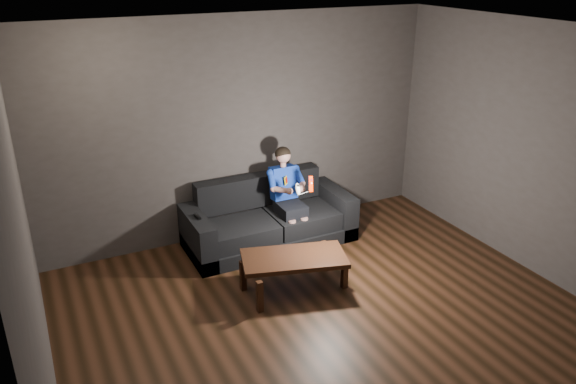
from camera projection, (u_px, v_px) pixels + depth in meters
floor at (347, 336)px, 5.24m from camera, size 5.00×5.00×0.00m
back_wall at (242, 129)px, 6.77m from camera, size 5.00×0.04×2.70m
left_wall at (32, 274)px, 3.69m from camera, size 0.04×5.00×2.70m
right_wall at (561, 160)px, 5.73m from camera, size 0.04×5.00×2.70m
ceiling at (362, 40)px, 4.18m from camera, size 5.00×5.00×0.02m
sofa at (269, 223)px, 6.87m from camera, size 2.03×0.88×0.78m
child at (287, 189)px, 6.76m from camera, size 0.45×0.56×1.12m
wii_remote_red at (311, 184)px, 6.36m from camera, size 0.06×0.08×0.19m
nunchuk_white at (298, 189)px, 6.31m from camera, size 0.08×0.10×0.15m
wii_remote_black at (197, 217)px, 6.32m from camera, size 0.05×0.14×0.03m
coffee_table at (294, 261)px, 5.86m from camera, size 1.19×0.82×0.39m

